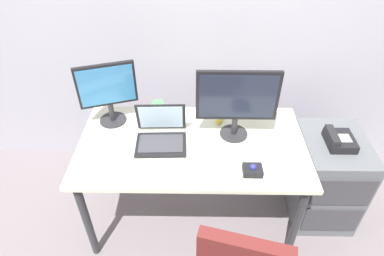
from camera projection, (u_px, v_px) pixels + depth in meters
ground_plane at (192, 213)px, 2.54m from camera, size 8.00×8.00×0.00m
desk at (192, 152)px, 2.14m from camera, size 1.43×0.77×0.72m
file_cabinet at (325, 178)px, 2.37m from camera, size 0.42×0.53×0.68m
desk_phone at (339, 140)px, 2.12m from camera, size 0.17×0.20×0.09m
monitor_main at (237, 100)px, 1.98m from camera, size 0.50×0.18×0.46m
monitor_side at (108, 90)px, 2.11m from camera, size 0.36×0.18×0.43m
keyboard at (113, 172)px, 1.88m from camera, size 0.41×0.15×0.03m
laptop at (161, 134)px, 2.07m from camera, size 0.32×0.28×0.24m
trackball_mouse at (253, 170)px, 1.88m from camera, size 0.11×0.09×0.07m
coffee_mug at (159, 109)px, 2.28m from camera, size 0.10×0.09×0.11m
paper_notepad at (224, 170)px, 1.90m from camera, size 0.19×0.24×0.01m
banana at (221, 116)px, 2.28m from camera, size 0.10×0.19×0.04m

